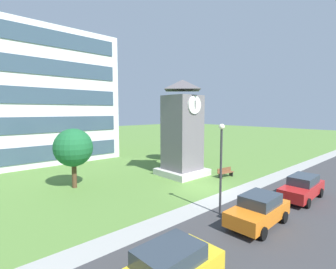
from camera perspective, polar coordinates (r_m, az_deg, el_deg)
name	(u,v)px	position (r m, az deg, el deg)	size (l,w,h in m)	color
ground_plane	(201,188)	(20.65, 7.75, -12.38)	(160.00, 160.00, 0.00)	#567F38
street_asphalt	(287,215)	(17.31, 26.12, -16.46)	(120.00, 7.20, 0.01)	#38383A
kerb_strip	(227,196)	(19.24, 13.52, -13.82)	(120.00, 1.60, 0.01)	#9E9E99
office_building	(23,98)	(35.56, -30.73, 7.42)	(20.57, 10.90, 16.00)	silver
clock_tower	(182,133)	(24.02, 3.35, 0.26)	(4.12, 4.12, 9.34)	slate
park_bench	(225,172)	(24.34, 13.25, -8.59)	(1.85, 0.75, 0.88)	brown
street_lamp	(221,158)	(15.11, 12.29, -5.47)	(0.36, 0.36, 5.56)	#333338
tree_by_building	(73,148)	(21.41, -21.24, -2.91)	(3.12, 3.12, 4.91)	#513823
tree_near_tower	(173,133)	(31.18, 1.26, 0.24)	(3.33, 3.33, 5.16)	#513823
parked_car_orange	(259,210)	(15.02, 20.39, -16.15)	(4.35, 2.14, 1.69)	orange
parked_car_red	(302,187)	(20.34, 28.84, -10.76)	(4.76, 2.01, 1.69)	red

